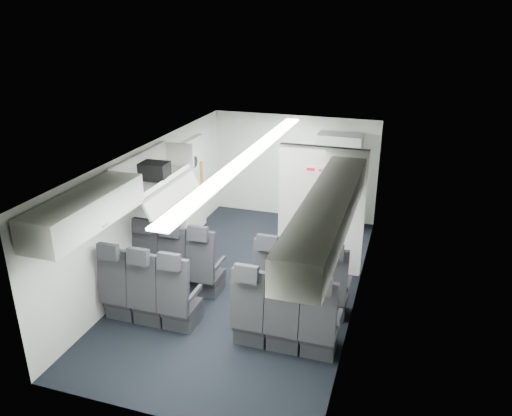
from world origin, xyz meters
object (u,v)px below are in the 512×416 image
Objects in this scene: flight_attendant at (291,201)px; carry_on_bag at (154,171)px; galley_unit at (337,181)px; boarding_door at (193,187)px; seat_row_front at (237,277)px; seat_row_mid at (214,309)px.

flight_attendant is 3.51× the size of carry_on_bag.
carry_on_bag is at bearing -129.05° from galley_unit.
boarding_door is 4.24× the size of carry_on_bag.
seat_row_front is 7.60× the size of carry_on_bag.
seat_row_mid is at bearing -61.23° from boarding_door.
galley_unit reaches higher than flight_attendant.
carry_on_bag is at bearing 139.73° from seat_row_mid.
seat_row_front is 1.00× the size of seat_row_mid.
seat_row_front is at bearing -14.68° from carry_on_bag.
seat_row_mid is at bearing -90.00° from seat_row_front.
galley_unit is at bearing -48.54° from flight_attendant.
carry_on_bag reaches higher than flight_attendant.
seat_row_mid is 4.30m from galley_unit.
carry_on_bag is (-1.43, 1.21, 1.42)m from seat_row_mid.
seat_row_mid is at bearing -102.88° from galley_unit.
boarding_door is at bearing 94.30° from carry_on_bag.
galley_unit reaches higher than boarding_door.
boarding_door is (-2.59, -1.17, 0.00)m from galley_unit.
boarding_door is at bearing 128.16° from seat_row_front.
galley_unit is 1.23× the size of flight_attendant.
flight_attendant is (0.23, 2.38, 0.37)m from seat_row_front.
flight_attendant is at bearing 84.40° from seat_row_front.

